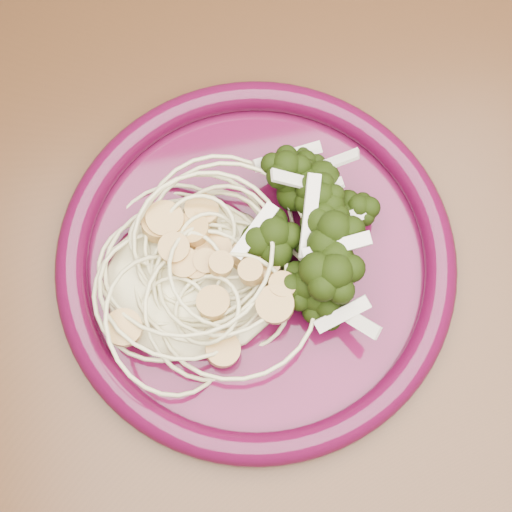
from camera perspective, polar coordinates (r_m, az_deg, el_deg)
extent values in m
plane|color=#52351C|center=(1.28, 3.71, -8.21)|extent=(3.50, 3.50, 0.00)
cube|color=#472814|center=(0.58, 8.16, 3.94)|extent=(1.20, 0.80, 0.04)
cylinder|color=#440923|center=(0.54, 0.00, -0.55)|extent=(0.32, 0.32, 0.01)
torus|color=#440923|center=(0.53, 0.00, -0.24)|extent=(0.33, 0.33, 0.02)
ellipsoid|color=#CBC38B|center=(0.51, -4.87, -1.58)|extent=(0.15, 0.14, 0.03)
ellipsoid|color=black|center=(0.52, 5.93, 2.37)|extent=(0.10, 0.15, 0.05)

